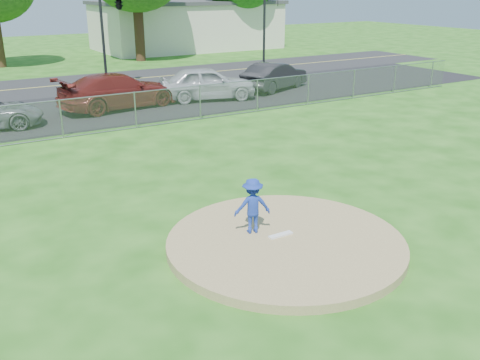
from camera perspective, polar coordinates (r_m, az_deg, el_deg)
The scene contains 13 objects.
ground at distance 20.66m, azimuth -11.60°, elevation 3.90°, with size 120.00×120.00×0.00m, color #1E5813.
pitchers_mound at distance 12.25m, azimuth 4.88°, elevation -6.71°, with size 5.40×5.40×0.20m, color #9A8354.
pitching_rubber at distance 12.34m, azimuth 4.36°, elevation -5.86°, with size 0.60×0.15×0.04m, color white.
chain_link_fence at distance 22.32m, azimuth -13.52°, elevation 6.94°, with size 40.00×0.06×1.50m, color gray.
parking_lot at distance 26.71m, azimuth -16.46°, elevation 7.13°, with size 50.00×8.00×0.01m, color black.
street at distance 33.89m, azimuth -19.92°, elevation 9.36°, with size 60.00×7.00×0.01m, color #232426.
commercial_building at distance 52.04m, azimuth -5.69°, elevation 16.15°, with size 16.40×9.40×4.30m.
traffic_signal_center at distance 32.54m, azimuth -12.99°, elevation 17.82°, with size 1.42×2.48×5.60m.
traffic_signal_right at distance 37.20m, azimuth 2.93°, elevation 16.56°, with size 1.28×0.20×5.60m.
pitcher at distance 12.24m, azimuth 1.34°, elevation -2.77°, with size 0.85×0.49×1.31m, color #1C359A.
parked_car_darkred at distance 26.60m, azimuth -12.85°, elevation 9.26°, with size 2.36×5.80×1.68m, color maroon.
parked_car_pearl at distance 28.05m, azimuth -3.54°, elevation 10.27°, with size 2.00×4.98×1.70m, color silver.
parked_car_charcoal at distance 30.88m, azimuth 3.71°, elevation 11.01°, with size 1.62×4.66×1.54m, color black.
Camera 1 is at (-6.53, -8.79, 5.60)m, focal length 40.00 mm.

